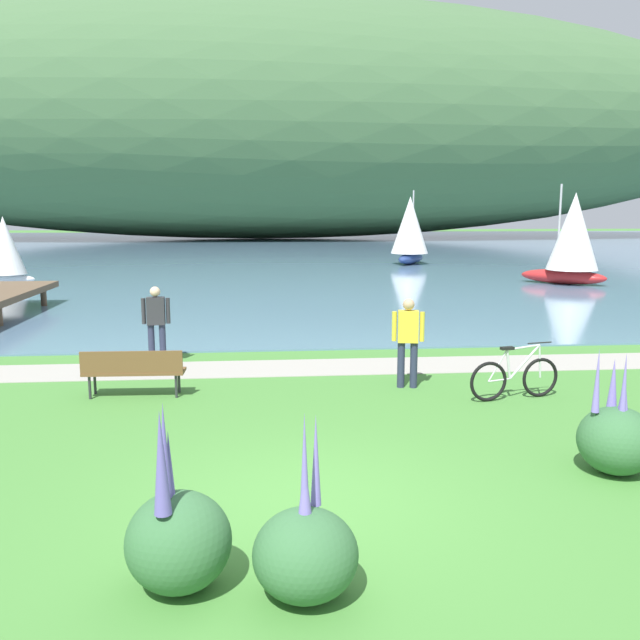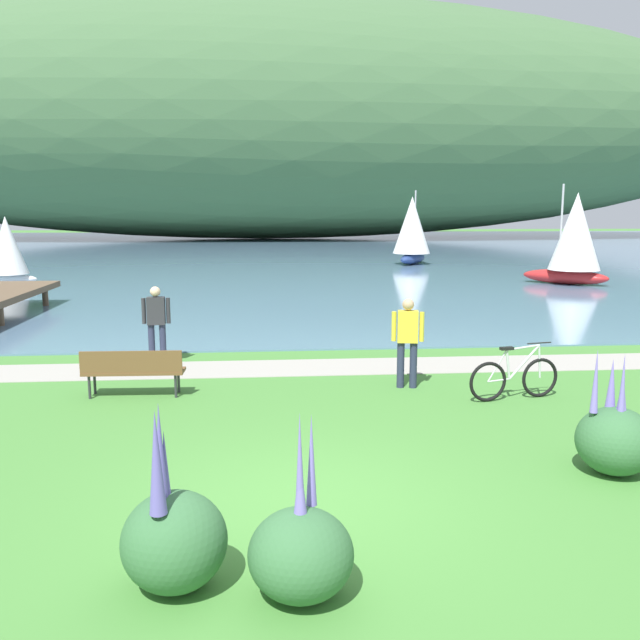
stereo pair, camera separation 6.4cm
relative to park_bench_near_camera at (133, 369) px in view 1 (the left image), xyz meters
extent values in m
plane|color=#478438|center=(2.83, -4.64, -0.52)|extent=(200.00, 200.00, 0.00)
cube|color=#5B7F9E|center=(2.83, 43.66, -0.50)|extent=(180.00, 80.00, 0.04)
ellipsoid|color=#42663D|center=(2.30, 63.12, 12.24)|extent=(114.55, 28.00, 25.45)
cube|color=#A39E93|center=(2.83, 1.96, -0.52)|extent=(60.00, 1.50, 0.01)
cube|color=brown|center=(0.00, 0.08, -0.07)|extent=(1.81, 0.53, 0.05)
cube|color=brown|center=(0.00, -0.13, 0.15)|extent=(1.80, 0.09, 0.40)
cylinder|color=#2D2D33|center=(-0.76, 0.27, -0.30)|extent=(0.05, 0.05, 0.45)
cylinder|color=#2D2D33|center=(0.77, 0.22, -0.30)|extent=(0.05, 0.05, 0.45)
cylinder|color=#2D2D33|center=(-0.77, -0.07, -0.30)|extent=(0.05, 0.05, 0.45)
cylinder|color=#2D2D33|center=(0.76, -0.11, -0.30)|extent=(0.05, 0.05, 0.45)
torus|color=black|center=(7.31, -0.62, -0.16)|extent=(0.72, 0.20, 0.72)
torus|color=black|center=(6.28, -0.83, -0.16)|extent=(0.72, 0.20, 0.72)
cylinder|color=silver|center=(6.98, -0.69, 0.15)|extent=(0.60, 0.16, 0.61)
cylinder|color=silver|center=(6.94, -0.70, 0.41)|extent=(0.65, 0.17, 0.09)
cylinder|color=silver|center=(6.66, -0.75, 0.12)|extent=(0.13, 0.07, 0.54)
cylinder|color=silver|center=(6.49, -0.79, -0.15)|extent=(0.42, 0.11, 0.05)
cylinder|color=silver|center=(6.45, -0.80, 0.11)|extent=(0.37, 0.10, 0.56)
cylinder|color=silver|center=(7.28, -0.63, 0.14)|extent=(0.09, 0.05, 0.60)
cube|color=black|center=(6.62, -0.76, 0.42)|extent=(0.25, 0.15, 0.05)
cylinder|color=black|center=(7.26, -0.63, 0.48)|extent=(0.48, 0.12, 0.02)
cylinder|color=#282D47|center=(-0.09, 2.59, -0.08)|extent=(0.14, 0.14, 0.88)
cylinder|color=#282D47|center=(0.15, 2.60, -0.08)|extent=(0.14, 0.14, 0.88)
cube|color=#2D2D33|center=(0.03, 2.59, 0.66)|extent=(0.39, 0.23, 0.60)
sphere|color=beige|center=(0.03, 2.59, 1.08)|extent=(0.22, 0.22, 0.22)
cylinder|color=#2D2D33|center=(-0.23, 2.58, 0.66)|extent=(0.09, 0.09, 0.56)
cylinder|color=#2D2D33|center=(0.29, 2.60, 0.66)|extent=(0.09, 0.09, 0.56)
cylinder|color=#282D47|center=(4.94, 0.24, -0.08)|extent=(0.14, 0.14, 0.88)
cylinder|color=#282D47|center=(5.17, 0.20, -0.08)|extent=(0.14, 0.14, 0.88)
cube|color=yellow|center=(5.06, 0.22, 0.66)|extent=(0.41, 0.28, 0.60)
sphere|color=tan|center=(5.06, 0.22, 1.08)|extent=(0.22, 0.22, 0.22)
cylinder|color=yellow|center=(4.80, 0.26, 0.66)|extent=(0.09, 0.09, 0.56)
cylinder|color=yellow|center=(5.31, 0.17, 0.66)|extent=(0.09, 0.09, 0.56)
ellipsoid|color=#386B3D|center=(1.56, -6.30, -0.07)|extent=(0.94, 0.94, 0.90)
cylinder|color=#386B3D|center=(1.50, -6.29, 0.26)|extent=(0.02, 0.02, 0.12)
cone|color=#6B5BB7|center=(1.50, -6.29, 0.64)|extent=(0.10, 0.10, 0.64)
cylinder|color=#386B3D|center=(1.47, -6.33, 0.26)|extent=(0.02, 0.02, 0.12)
cone|color=#6B5BB7|center=(1.47, -6.33, 0.77)|extent=(0.12, 0.12, 0.91)
cylinder|color=#386B3D|center=(1.47, -6.55, 0.26)|extent=(0.02, 0.02, 0.12)
cone|color=#6B5BB7|center=(1.47, -6.55, 0.77)|extent=(0.15, 0.15, 0.90)
cylinder|color=#386B3D|center=(1.45, -6.23, 0.26)|extent=(0.02, 0.02, 0.12)
cone|color=#6B5BB7|center=(1.45, -6.23, 0.56)|extent=(0.12, 0.12, 0.49)
ellipsoid|color=#386B3D|center=(6.83, -4.11, -0.09)|extent=(0.98, 0.98, 0.87)
cylinder|color=#386B3D|center=(6.86, -4.15, 0.24)|extent=(0.02, 0.02, 0.12)
cone|color=#8470D1|center=(6.86, -4.15, 0.53)|extent=(0.13, 0.13, 0.47)
cylinder|color=#386B3D|center=(6.83, -4.19, 0.24)|extent=(0.02, 0.02, 0.12)
cone|color=#8470D1|center=(6.83, -4.19, 0.69)|extent=(0.09, 0.09, 0.79)
cylinder|color=#386B3D|center=(6.80, -3.97, 0.24)|extent=(0.02, 0.02, 0.12)
cone|color=#8470D1|center=(6.80, -3.97, 0.63)|extent=(0.13, 0.13, 0.66)
cylinder|color=#386B3D|center=(6.52, -4.10, 0.24)|extent=(0.02, 0.02, 0.12)
cone|color=#8470D1|center=(6.52, -4.10, 0.71)|extent=(0.10, 0.10, 0.83)
ellipsoid|color=#386B3D|center=(2.67, -6.53, -0.12)|extent=(0.93, 0.93, 0.80)
cylinder|color=#386B3D|center=(2.67, -6.54, 0.17)|extent=(0.02, 0.02, 0.12)
cone|color=#8470D1|center=(2.67, -6.54, 0.49)|extent=(0.12, 0.12, 0.52)
cylinder|color=#386B3D|center=(2.78, -6.32, 0.17)|extent=(0.02, 0.02, 0.12)
cone|color=#8470D1|center=(2.78, -6.32, 0.66)|extent=(0.10, 0.10, 0.84)
cylinder|color=#386B3D|center=(2.66, -6.54, 0.17)|extent=(0.02, 0.02, 0.12)
cone|color=#8470D1|center=(2.66, -6.54, 0.70)|extent=(0.09, 0.09, 0.93)
ellipsoid|color=navy|center=(11.37, 27.92, -0.15)|extent=(2.74, 3.79, 0.66)
cylinder|color=#B2B2B2|center=(11.52, 28.18, 2.05)|extent=(0.09, 0.09, 3.75)
cone|color=white|center=(11.20, 27.62, 1.86)|extent=(3.03, 3.03, 3.37)
ellipsoid|color=white|center=(-9.04, 18.15, -0.24)|extent=(2.88, 1.20, 0.49)
cone|color=white|center=(-8.78, 18.19, 1.26)|extent=(1.89, 1.89, 2.51)
ellipsoid|color=#B22323|center=(15.72, 16.60, -0.15)|extent=(3.52, 3.23, 0.65)
cylinder|color=#B2B2B2|center=(15.50, 16.79, 2.04)|extent=(0.09, 0.09, 3.74)
cone|color=white|center=(15.99, 16.37, 1.85)|extent=(3.13, 3.13, 3.36)
cylinder|color=brown|center=(-5.21, 11.66, -0.22)|extent=(0.20, 0.20, 0.60)
camera|label=1|loc=(2.33, -11.89, 2.85)|focal=37.34mm
camera|label=2|loc=(2.39, -11.89, 2.85)|focal=37.34mm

